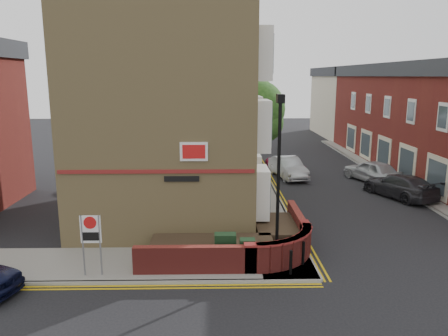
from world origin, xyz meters
TOP-DOWN VIEW (x-y plane):
  - ground at (0.00, 0.00)m, footprint 120.00×120.00m
  - pavement_corner at (-3.50, 1.50)m, footprint 13.00×3.00m
  - pavement_main at (2.00, 16.00)m, footprint 2.00×32.00m
  - pavement_far at (13.00, 13.00)m, footprint 4.00×40.00m
  - kerb_side at (-3.50, 0.00)m, footprint 13.00×0.15m
  - kerb_main_near at (3.00, 16.00)m, footprint 0.15×32.00m
  - kerb_main_far at (11.00, 13.00)m, footprint 0.15×40.00m
  - yellow_lines_side at (-3.50, -0.25)m, footprint 13.00×0.28m
  - yellow_lines_main at (3.25, 16.00)m, footprint 0.28×32.00m
  - corner_building at (-2.84, 8.00)m, footprint 8.95×10.40m
  - garden_wall at (0.00, 2.50)m, footprint 6.80×6.00m
  - lamppost at (1.60, 1.20)m, footprint 0.25×0.50m
  - utility_cabinet_large at (-0.30, 1.30)m, footprint 0.80×0.45m
  - utility_cabinet_small at (0.50, 1.00)m, footprint 0.55×0.40m
  - bollard_near at (2.00, 0.40)m, footprint 0.11×0.11m
  - bollard_far at (2.60, 1.20)m, footprint 0.11×0.11m
  - zone_sign at (-5.00, 0.50)m, footprint 0.72×0.07m
  - far_terrace at (14.50, 17.00)m, footprint 5.40×30.40m
  - far_terrace_cream at (14.50, 38.00)m, footprint 5.40×12.40m
  - tree_near at (2.00, 14.05)m, footprint 3.64×3.65m
  - tree_mid at (2.00, 22.05)m, footprint 4.03×4.03m
  - tree_far at (2.00, 30.05)m, footprint 3.81×3.81m
  - traffic_light_assembly at (2.40, 25.00)m, footprint 0.20×0.16m
  - silver_car_near at (4.46, 15.96)m, footprint 2.38×4.61m
  - red_car_main at (4.54, 17.36)m, footprint 2.82×4.61m
  - grey_car_far at (10.19, 10.72)m, footprint 3.65×5.20m
  - silver_car_far at (9.95, 14.62)m, footprint 3.25×4.74m

SIDE VIEW (x-z plane):
  - ground at x=0.00m, z-range 0.00..0.00m
  - garden_wall at x=0.00m, z-range -0.60..0.60m
  - yellow_lines_side at x=-3.50m, z-range 0.00..0.01m
  - yellow_lines_main at x=3.25m, z-range 0.00..0.01m
  - pavement_corner at x=-3.50m, z-range 0.00..0.12m
  - pavement_main at x=2.00m, z-range 0.00..0.12m
  - pavement_far at x=13.00m, z-range 0.00..0.12m
  - kerb_side at x=-3.50m, z-range 0.00..0.12m
  - kerb_main_near at x=3.00m, z-range 0.00..0.12m
  - kerb_main_far at x=11.00m, z-range 0.00..0.12m
  - bollard_near at x=2.00m, z-range 0.12..1.02m
  - bollard_far at x=2.60m, z-range 0.12..1.02m
  - red_car_main at x=4.54m, z-range 0.00..1.19m
  - utility_cabinet_small at x=0.50m, z-range 0.12..1.22m
  - grey_car_far at x=10.19m, z-range 0.00..1.40m
  - utility_cabinet_large at x=-0.30m, z-range 0.12..1.32m
  - silver_car_near at x=4.46m, z-range 0.00..1.45m
  - silver_car_far at x=9.95m, z-range 0.00..1.50m
  - zone_sign at x=-5.00m, z-range 0.54..2.74m
  - traffic_light_assembly at x=2.40m, z-range 0.68..4.88m
  - lamppost at x=1.60m, z-range 0.19..6.49m
  - far_terrace at x=14.50m, z-range 0.04..8.04m
  - far_terrace_cream at x=14.50m, z-range 0.05..8.05m
  - tree_near at x=2.00m, z-range 1.35..8.05m
  - tree_far at x=2.00m, z-range 1.41..8.42m
  - tree_mid at x=2.00m, z-range 1.49..8.91m
  - corner_building at x=-2.84m, z-range -0.57..13.03m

